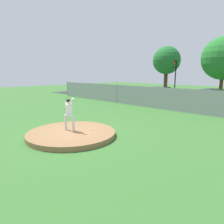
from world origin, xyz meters
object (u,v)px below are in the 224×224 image
Objects in this scene: parked_car_white at (158,95)px; parked_car_charcoal at (213,99)px; baseball at (91,129)px; traffic_light_near at (175,72)px; pitcher_youth at (69,112)px.

parked_car_charcoal reaches higher than parked_car_white.
baseball is 18.14m from traffic_light_near.
baseball is at bearing -75.45° from traffic_light_near.
pitcher_youth is 18.71m from traffic_light_near.
pitcher_youth is 14.45m from parked_car_white.
baseball is at bearing 52.13° from pitcher_youth.
pitcher_youth is 0.37× the size of traffic_light_near.
pitcher_youth is 1.47m from baseball.
pitcher_youth is at bearing -78.16° from traffic_light_near.
parked_car_charcoal is (1.53, 13.18, 0.52)m from baseball.
baseball is 0.02× the size of parked_car_white.
parked_car_white is 1.01× the size of parked_car_charcoal.
parked_car_white is at bearing -85.47° from traffic_light_near.
traffic_light_near is at bearing 101.84° from pitcher_youth.
parked_car_charcoal is 0.88× the size of traffic_light_near.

